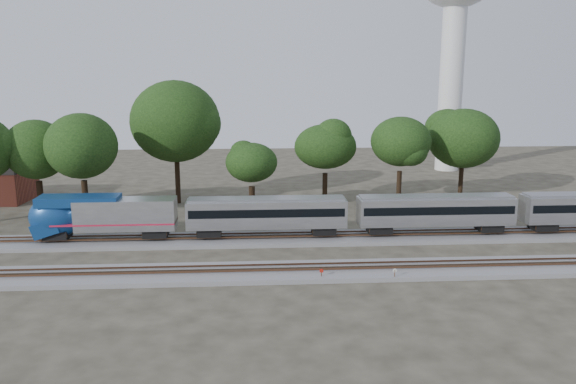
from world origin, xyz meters
name	(u,v)px	position (x,y,z in m)	size (l,w,h in m)	color
ground	(266,260)	(0.00, 0.00, 0.00)	(160.00, 160.00, 0.00)	#383328
track_far	(264,239)	(0.00, 6.00, 0.21)	(160.00, 5.00, 0.73)	slate
track_near	(267,272)	(0.00, -4.00, 0.21)	(160.00, 5.00, 0.73)	slate
train	(437,210)	(18.10, 6.00, 3.05)	(85.08, 2.93, 4.31)	silver
switch_stand_red	(321,273)	(4.54, -5.75, 0.66)	(0.32, 0.12, 1.04)	#512D19
switch_stand_white	(395,273)	(10.63, -6.25, 0.71)	(0.35, 0.09, 1.12)	#512D19
switch_lever	(347,279)	(6.70, -5.83, 0.15)	(0.50, 0.30, 0.30)	#512D19
tree_1	(36,150)	(-26.67, 17.73, 8.21)	(8.36, 8.36, 11.79)	black
tree_2	(81,146)	(-20.90, 16.06, 8.80)	(8.96, 8.96, 12.64)	black
tree_3	(175,122)	(-11.14, 24.38, 10.91)	(11.09, 11.09, 15.64)	black
tree_4	(251,163)	(-1.25, 17.69, 6.41)	(6.54, 6.54, 9.23)	black
tree_5	(325,147)	(8.44, 22.67, 7.65)	(7.80, 7.80, 11.00)	black
tree_6	(401,142)	(18.07, 21.27, 8.42)	(8.57, 8.57, 12.09)	black
tree_7	(463,139)	(27.43, 24.09, 8.43)	(8.59, 8.59, 12.11)	black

